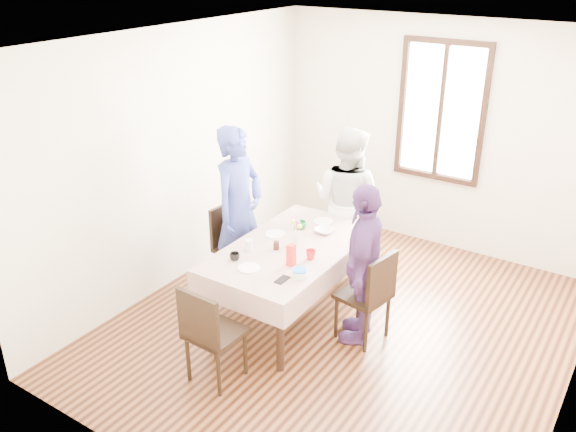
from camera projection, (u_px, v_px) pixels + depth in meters
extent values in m
plane|color=black|center=(342.00, 327.00, 5.85)|extent=(4.50, 4.50, 0.00)
plane|color=beige|center=(439.00, 137.00, 7.01)|extent=(4.00, 0.00, 4.00)
cube|color=black|center=(441.00, 112.00, 6.87)|extent=(1.02, 0.06, 1.62)
cube|color=white|center=(442.00, 112.00, 6.88)|extent=(0.90, 0.02, 1.50)
cube|color=black|center=(291.00, 282.00, 5.90)|extent=(0.91, 1.67, 0.75)
cube|color=#520E07|center=(291.00, 247.00, 5.75)|extent=(1.03, 1.79, 0.01)
cube|color=black|center=(239.00, 249.00, 6.37)|extent=(0.46, 0.46, 0.91)
cube|color=black|center=(363.00, 295.00, 5.53)|extent=(0.49, 0.49, 0.91)
cube|color=black|center=(347.00, 232.00, 6.75)|extent=(0.45, 0.45, 0.91)
cube|color=black|center=(215.00, 332.00, 5.00)|extent=(0.43, 0.43, 0.91)
imported|color=#35408E|center=(239.00, 211.00, 6.18)|extent=(0.44, 0.66, 1.79)
imported|color=beige|center=(347.00, 201.00, 6.57)|extent=(0.83, 0.65, 1.67)
imported|color=#543068|center=(363.00, 264.00, 5.41)|extent=(0.65, 0.98, 1.55)
imported|color=black|center=(235.00, 257.00, 5.48)|extent=(0.10, 0.10, 0.07)
imported|color=red|center=(311.00, 255.00, 5.50)|extent=(0.12, 0.12, 0.09)
imported|color=#0C7226|center=(301.00, 225.00, 6.09)|extent=(0.11, 0.11, 0.08)
imported|color=white|center=(324.00, 231.00, 6.01)|extent=(0.20, 0.20, 0.05)
cube|color=red|center=(291.00, 255.00, 5.37)|extent=(0.07, 0.07, 0.21)
cylinder|color=white|center=(300.00, 274.00, 5.20)|extent=(0.13, 0.13, 0.06)
cylinder|color=black|center=(276.00, 245.00, 5.68)|extent=(0.06, 0.06, 0.08)
cylinder|color=silver|center=(249.00, 245.00, 5.66)|extent=(0.07, 0.07, 0.11)
cube|color=black|center=(282.00, 280.00, 5.17)|extent=(0.08, 0.15, 0.01)
cylinder|color=silver|center=(296.00, 238.00, 5.77)|extent=(0.07, 0.07, 0.13)
cylinder|color=white|center=(275.00, 234.00, 5.98)|extent=(0.20, 0.20, 0.01)
cylinder|color=white|center=(323.00, 221.00, 6.25)|extent=(0.20, 0.20, 0.01)
cylinder|color=white|center=(249.00, 268.00, 5.35)|extent=(0.20, 0.20, 0.01)
cylinder|color=blue|center=(300.00, 270.00, 5.18)|extent=(0.12, 0.12, 0.01)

